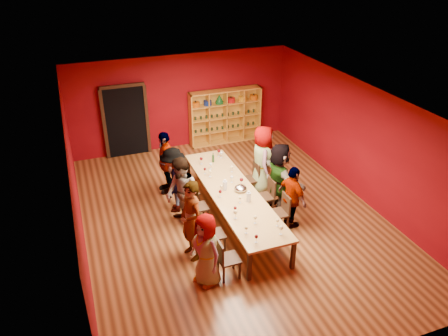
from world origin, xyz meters
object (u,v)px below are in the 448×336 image
Objects in this scene: chair_person_left_2 at (195,205)px; person_left_2 at (182,194)px; chair_person_right_2 at (267,194)px; spittoon_bowl at (241,188)px; tasting_table at (233,193)px; chair_person_left_3 at (187,190)px; person_right_2 at (279,178)px; chair_person_right_3 at (252,177)px; chair_person_right_1 at (281,210)px; chair_person_left_1 at (211,233)px; person_left_0 at (206,250)px; person_right_1 at (292,198)px; wine_bottle at (213,158)px; chair_person_left_4 at (177,173)px; shelving_unit at (225,114)px; chair_person_left_0 at (225,257)px; person_left_3 at (174,180)px; person_left_4 at (166,162)px; person_left_1 at (191,221)px; person_right_3 at (263,160)px.

person_left_2 is (-0.32, -0.00, 0.39)m from chair_person_left_2.
chair_person_right_2 is 2.97× the size of spittoon_bowl.
chair_person_left_3 is (-0.91, 0.84, -0.20)m from tasting_table.
person_right_2 is 1.06m from chair_person_right_3.
spittoon_bowl is (-0.73, 0.75, 0.32)m from chair_person_right_1.
chair_person_right_1 is at bearing -41.22° from tasting_table.
person_left_0 is at bearing -114.31° from chair_person_left_1.
wine_bottle is at bearing 12.83° from person_right_1.
person_right_2 is at bearing -71.95° from chair_person_right_3.
chair_person_left_4 is (0.00, 2.87, 0.00)m from chair_person_left_1.
person_right_1 reaches higher than chair_person_left_1.
chair_person_right_1 is 1.70m from chair_person_right_3.
shelving_unit reaches higher than spittoon_bowl.
chair_person_left_1 is (0.00, 0.86, 0.00)m from chair_person_left_0.
chair_person_left_0 and chair_person_left_1 have the same top height.
tasting_table is 1.62m from wine_bottle.
chair_person_left_0 is at bearing -110.31° from shelving_unit.
chair_person_left_1 is 1.84m from chair_person_right_1.
spittoon_bowl is (1.41, -0.89, -0.03)m from person_left_3.
person_left_4 reaches higher than chair_person_left_1.
chair_person_left_3 is (0.39, 2.76, -0.29)m from person_left_0.
chair_person_left_2 is at bearing -90.00° from chair_person_left_4.
chair_person_left_0 is at bearing -133.98° from chair_person_right_2.
spittoon_bowl is (-1.03, -0.02, -0.09)m from person_right_2.
shelving_unit is at bearing 136.28° from person_left_0.
chair_person_right_2 is at bearing 110.16° from person_left_0.
chair_person_right_2 is 1.00× the size of chair_person_right_3.
tasting_table is 0.93m from chair_person_right_2.
chair_person_left_1 is (-2.31, -5.37, -0.49)m from shelving_unit.
chair_person_left_3 is at bearing 140.78° from spittoon_bowl.
person_left_1 is at bearing -117.73° from wine_bottle.
shelving_unit is 4.83m from chair_person_left_2.
person_left_4 is (-0.29, 3.73, 0.37)m from chair_person_left_0.
chair_person_left_4 is at bearing 83.13° from person_right_3.
person_left_3 is 5.65× the size of spittoon_bowl.
person_right_1 is 1.71m from person_right_3.
person_left_2 is at bearing 161.27° from person_left_1.
chair_person_left_3 is 1.29m from wine_bottle.
person_left_2 is 2.35m from chair_person_right_1.
chair_person_right_2 is at bearing -1.75° from tasting_table.
chair_person_left_2 is (0.43, 1.15, -0.41)m from person_left_1.
chair_person_left_4 is 0.47m from person_left_4.
person_left_1 is at bearing -14.13° from person_left_2.
person_left_0 is 1.77× the size of chair_person_right_2.
wine_bottle is at bearing 130.90° from person_left_2.
person_right_2 is 6.67× the size of wine_bottle.
shelving_unit is 2.70× the size of chair_person_right_3.
chair_person_right_2 is (2.14, -0.13, -0.39)m from person_left_2.
person_left_2 reaches higher than chair_person_left_0.
chair_person_left_0 is 2.01m from chair_person_left_2.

